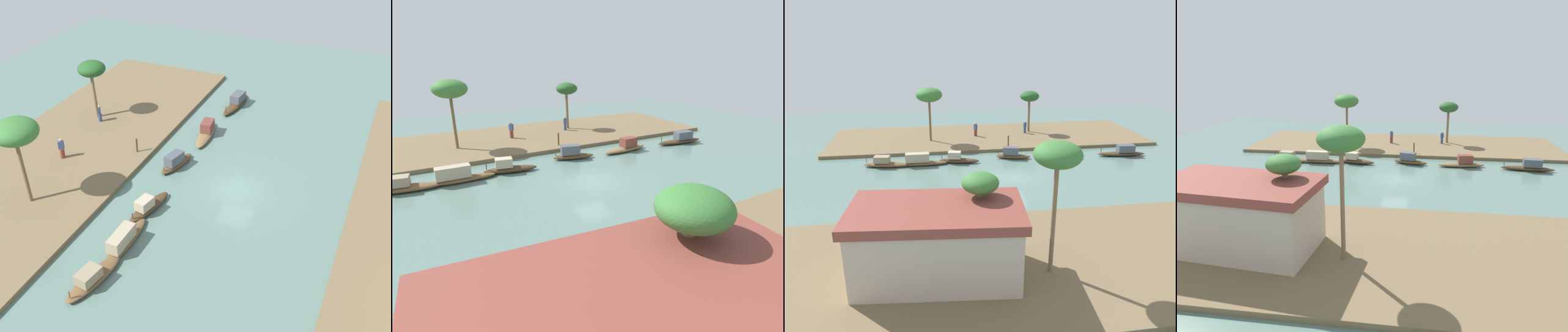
{
  "view_description": "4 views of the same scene",
  "coord_description": "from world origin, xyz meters",
  "views": [
    {
      "loc": [
        29.85,
        9.33,
        22.08
      ],
      "look_at": [
        -0.75,
        -3.67,
        0.76
      ],
      "focal_mm": 46.71,
      "sensor_mm": 36.0,
      "label": 1
    },
    {
      "loc": [
        11.45,
        19.54,
        9.08
      ],
      "look_at": [
        -0.79,
        -2.11,
        0.42
      ],
      "focal_mm": 30.07,
      "sensor_mm": 36.0,
      "label": 2
    },
    {
      "loc": [
        8.17,
        33.55,
        13.02
      ],
      "look_at": [
        2.88,
        -2.33,
        0.43
      ],
      "focal_mm": 35.55,
      "sensor_mm": 36.0,
      "label": 3
    },
    {
      "loc": [
        -2.62,
        33.59,
        11.01
      ],
      "look_at": [
        2.42,
        -1.54,
        0.76
      ],
      "focal_mm": 33.76,
      "sensor_mm": 36.0,
      "label": 4
    }
  ],
  "objects": [
    {
      "name": "person_by_mooring",
      "position": [
        1.7,
        -14.35,
        1.12
      ],
      "size": [
        0.52,
        0.52,
        1.75
      ],
      "rotation": [
        0.0,
        0.0,
        5.23
      ],
      "color": "brown",
      "rests_on": "riverbank_left"
    },
    {
      "name": "mooring_post",
      "position": [
        -1.47,
        -9.24,
        0.97
      ],
      "size": [
        0.14,
        0.14,
        1.23
      ],
      "primitive_type": "cylinder",
      "color": "#4C3823",
      "rests_on": "riverbank_left"
    },
    {
      "name": "palm_tree_right_tall",
      "position": [
        1.57,
        15.71,
        7.02
      ],
      "size": [
        2.52,
        2.52,
        7.51
      ],
      "color": "#7F6647",
      "rests_on": "riverbank_right"
    },
    {
      "name": "sampan_with_red_awning",
      "position": [
        -1.12,
        -5.55,
        0.49
      ],
      "size": [
        3.83,
        1.78,
        1.28
      ],
      "rotation": [
        0.0,
        0.0,
        -0.23
      ],
      "color": "brown",
      "rests_on": "river_water"
    },
    {
      "name": "river_water",
      "position": [
        0.0,
        0.0,
        0.0
      ],
      "size": [
        68.17,
        68.17,
        0.0
      ],
      "primitive_type": "plane",
      "color": "slate",
      "rests_on": "ground"
    },
    {
      "name": "palm_tree_left_far",
      "position": [
        7.46,
        -13.11,
        5.88
      ],
      "size": [
        3.15,
        3.15,
        6.47
      ],
      "color": "brown",
      "rests_on": "riverbank_left"
    },
    {
      "name": "sampan_midstream",
      "position": [
        -13.47,
        -4.71,
        0.45
      ],
      "size": [
        5.34,
        1.53,
        1.26
      ],
      "rotation": [
        0.0,
        0.0,
        -0.09
      ],
      "color": "#47331E",
      "rests_on": "river_water"
    },
    {
      "name": "person_on_near_bank",
      "position": [
        -4.97,
        -14.97,
        1.07
      ],
      "size": [
        0.43,
        0.43,
        1.6
      ],
      "rotation": [
        0.0,
        0.0,
        3.78
      ],
      "color": "#33477A",
      "rests_on": "riverbank_left"
    },
    {
      "name": "riverbank_right",
      "position": [
        0.0,
        14.43,
        0.18
      ],
      "size": [
        39.32,
        12.61,
        0.35
      ],
      "primitive_type": "cube",
      "color": "brown",
      "rests_on": "ground"
    },
    {
      "name": "riverside_building",
      "position": [
        7.77,
        15.17,
        2.43
      ],
      "size": [
        9.58,
        5.73,
        4.11
      ],
      "rotation": [
        0.0,
        0.0,
        -0.09
      ],
      "color": "#C6B29E",
      "rests_on": "riverbank_right"
    },
    {
      "name": "palm_tree_right_short",
      "position": [
        5.31,
        14.26,
        5.0
      ],
      "size": [
        2.06,
        2.06,
        5.5
      ],
      "color": "#7F6647",
      "rests_on": "riverbank_right"
    },
    {
      "name": "sampan_downstream_large",
      "position": [
        8.77,
        -4.63,
        0.52
      ],
      "size": [
        5.05,
        0.98,
        1.31
      ],
      "rotation": [
        0.0,
        0.0,
        0.0
      ],
      "color": "brown",
      "rests_on": "river_water"
    },
    {
      "name": "palm_tree_left_near",
      "position": [
        -5.66,
        -15.79,
        4.95
      ],
      "size": [
        2.5,
        2.5,
        5.41
      ],
      "color": "#7F6647",
      "rests_on": "riverbank_left"
    },
    {
      "name": "riverbank_left",
      "position": [
        0.0,
        -14.43,
        0.18
      ],
      "size": [
        39.32,
        12.61,
        0.35
      ],
      "primitive_type": "cube",
      "color": "brown",
      "rests_on": "ground"
    },
    {
      "name": "sampan_upstream_small",
      "position": [
        12.29,
        -4.74,
        0.39
      ],
      "size": [
        4.73,
        1.84,
        1.13
      ],
      "rotation": [
        0.0,
        0.0,
        -0.15
      ],
      "color": "brown",
      "rests_on": "river_water"
    },
    {
      "name": "sampan_near_left_bank",
      "position": [
        4.85,
        -4.93,
        0.41
      ],
      "size": [
        4.3,
        1.74,
        1.21
      ],
      "rotation": [
        0.0,
        0.0,
        -0.18
      ],
      "color": "#47331E",
      "rests_on": "river_water"
    },
    {
      "name": "sampan_with_tall_canopy",
      "position": [
        -6.79,
        -5.19,
        0.44
      ],
      "size": [
        5.02,
        1.6,
        1.31
      ],
      "rotation": [
        0.0,
        0.0,
        0.1
      ],
      "color": "brown",
      "rests_on": "river_water"
    }
  ]
}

